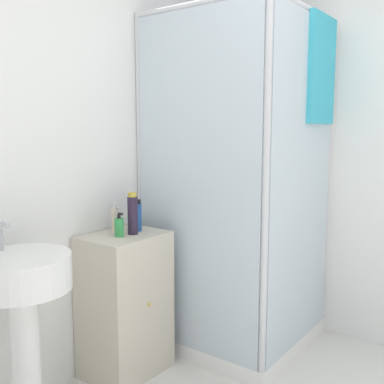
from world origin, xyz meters
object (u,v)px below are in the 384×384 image
at_px(soap_dispenser, 119,227).
at_px(lotion_bottle_white, 115,219).
at_px(shampoo_bottle_blue, 137,216).
at_px(sink, 23,302).
at_px(shampoo_bottle_tall_black, 133,214).

height_order(soap_dispenser, lotion_bottle_white, lotion_bottle_white).
xyz_separation_m(shampoo_bottle_blue, lotion_bottle_white, (-0.08, 0.10, -0.02)).
bearing_deg(shampoo_bottle_blue, sink, -174.04).
bearing_deg(shampoo_bottle_tall_black, sink, -176.36).
relative_size(soap_dispenser, shampoo_bottle_tall_black, 0.56).
distance_m(sink, shampoo_bottle_blue, 0.84).
bearing_deg(soap_dispenser, lotion_bottle_white, 56.15).
height_order(soap_dispenser, shampoo_bottle_blue, shampoo_bottle_blue).
xyz_separation_m(soap_dispenser, shampoo_bottle_tall_black, (0.08, -0.02, 0.06)).
bearing_deg(sink, soap_dispenser, 6.03).
distance_m(soap_dispenser, lotion_bottle_white, 0.14).
height_order(sink, shampoo_bottle_blue, same).
relative_size(sink, lotion_bottle_white, 6.02).
distance_m(sink, shampoo_bottle_tall_black, 0.78).
relative_size(soap_dispenser, shampoo_bottle_blue, 0.72).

